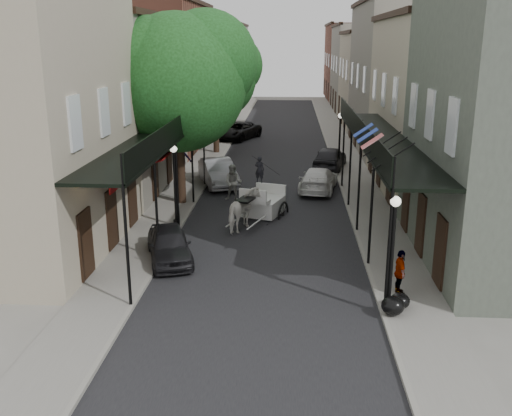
# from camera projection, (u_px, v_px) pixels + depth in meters

# --- Properties ---
(ground) EXTENTS (140.00, 140.00, 0.00)m
(ground) POSITION_uv_depth(u_px,v_px,m) (260.00, 285.00, 19.86)
(ground) COLOR gray
(ground) RESTS_ON ground
(road) EXTENTS (8.00, 90.00, 0.01)m
(road) POSITION_uv_depth(u_px,v_px,m) (276.00, 165.00, 39.01)
(road) COLOR black
(road) RESTS_ON ground
(sidewalk_left) EXTENTS (2.20, 90.00, 0.12)m
(sidewalk_left) POSITION_uv_depth(u_px,v_px,m) (203.00, 164.00, 39.29)
(sidewalk_left) COLOR gray
(sidewalk_left) RESTS_ON ground
(sidewalk_right) EXTENTS (2.20, 90.00, 0.12)m
(sidewalk_right) POSITION_uv_depth(u_px,v_px,m) (349.00, 165.00, 38.70)
(sidewalk_right) COLOR gray
(sidewalk_right) RESTS_ON ground
(building_row_left) EXTENTS (5.00, 80.00, 10.50)m
(building_row_left) POSITION_uv_depth(u_px,v_px,m) (177.00, 78.00, 47.62)
(building_row_left) COLOR #A49983
(building_row_left) RESTS_ON ground
(building_row_right) EXTENTS (5.00, 80.00, 10.50)m
(building_row_right) POSITION_uv_depth(u_px,v_px,m) (385.00, 78.00, 46.61)
(building_row_right) COLOR slate
(building_row_right) RESTS_ON ground
(gallery_left) EXTENTS (2.20, 18.05, 4.88)m
(gallery_left) POSITION_uv_depth(u_px,v_px,m) (162.00, 136.00, 25.69)
(gallery_left) COLOR black
(gallery_left) RESTS_ON sidewalk_left
(gallery_right) EXTENTS (2.20, 18.05, 4.88)m
(gallery_right) POSITION_uv_depth(u_px,v_px,m) (377.00, 138.00, 25.12)
(gallery_right) COLOR black
(gallery_right) RESTS_ON sidewalk_right
(tree_near) EXTENTS (7.31, 6.80, 9.63)m
(tree_near) POSITION_uv_depth(u_px,v_px,m) (186.00, 77.00, 28.03)
(tree_near) COLOR #382619
(tree_near) RESTS_ON sidewalk_left
(tree_far) EXTENTS (6.45, 6.00, 8.61)m
(tree_far) POSITION_uv_depth(u_px,v_px,m) (220.00, 74.00, 41.62)
(tree_far) COLOR #382619
(tree_far) RESTS_ON sidewalk_left
(lamppost_right_near) EXTENTS (0.32, 0.32, 3.71)m
(lamppost_right_near) POSITION_uv_depth(u_px,v_px,m) (392.00, 253.00, 17.13)
(lamppost_right_near) COLOR black
(lamppost_right_near) RESTS_ON sidewalk_right
(lamppost_left) EXTENTS (0.32, 0.32, 3.71)m
(lamppost_left) POSITION_uv_depth(u_px,v_px,m) (175.00, 185.00, 25.27)
(lamppost_left) COLOR black
(lamppost_left) RESTS_ON sidewalk_left
(lamppost_right_far) EXTENTS (0.32, 0.32, 3.71)m
(lamppost_right_far) POSITION_uv_depth(u_px,v_px,m) (339.00, 141.00, 36.28)
(lamppost_right_far) COLOR black
(lamppost_right_far) RESTS_ON sidewalk_right
(horse) EXTENTS (1.62, 2.37, 1.83)m
(horse) POSITION_uv_depth(u_px,v_px,m) (244.00, 211.00, 25.41)
(horse) COLOR white
(horse) RESTS_ON ground
(carriage) EXTENTS (2.44, 3.04, 3.07)m
(carriage) POSITION_uv_depth(u_px,v_px,m) (267.00, 190.00, 27.87)
(carriage) COLOR black
(carriage) RESTS_ON ground
(pedestrian_walking) EXTENTS (1.00, 0.82, 1.93)m
(pedestrian_walking) POSITION_uv_depth(u_px,v_px,m) (233.00, 183.00, 30.21)
(pedestrian_walking) COLOR #A3A299
(pedestrian_walking) RESTS_ON ground
(pedestrian_sidewalk_left) EXTENTS (1.30, 0.80, 1.93)m
(pedestrian_sidewalk_left) POSITION_uv_depth(u_px,v_px,m) (182.00, 158.00, 35.84)
(pedestrian_sidewalk_left) COLOR gray
(pedestrian_sidewalk_left) RESTS_ON sidewalk_left
(pedestrian_sidewalk_right) EXTENTS (0.44, 0.93, 1.54)m
(pedestrian_sidewalk_right) POSITION_uv_depth(u_px,v_px,m) (400.00, 272.00, 18.67)
(pedestrian_sidewalk_right) COLOR gray
(pedestrian_sidewalk_right) RESTS_ON sidewalk_right
(car_left_near) EXTENTS (2.63, 4.15, 1.32)m
(car_left_near) POSITION_uv_depth(u_px,v_px,m) (169.00, 245.00, 21.91)
(car_left_near) COLOR black
(car_left_near) RESTS_ON ground
(car_left_mid) EXTENTS (3.05, 4.94, 1.54)m
(car_left_mid) POSITION_uv_depth(u_px,v_px,m) (218.00, 172.00, 33.43)
(car_left_mid) COLOR #A1A1A7
(car_left_mid) RESTS_ON ground
(car_left_far) EXTENTS (4.31, 5.85, 1.48)m
(car_left_far) POSITION_uv_depth(u_px,v_px,m) (238.00, 131.00, 49.12)
(car_left_far) COLOR black
(car_left_far) RESTS_ON ground
(car_right_near) EXTENTS (2.58, 4.82, 1.33)m
(car_right_near) POSITION_uv_depth(u_px,v_px,m) (318.00, 179.00, 32.23)
(car_right_near) COLOR silver
(car_right_near) RESTS_ON ground
(car_right_far) EXTENTS (2.73, 4.77, 1.53)m
(car_right_far) POSITION_uv_depth(u_px,v_px,m) (330.00, 158.00, 37.63)
(car_right_far) COLOR black
(car_right_far) RESTS_ON ground
(trash_bags) EXTENTS (0.96, 1.11, 0.60)m
(trash_bags) POSITION_uv_depth(u_px,v_px,m) (396.00, 304.00, 17.55)
(trash_bags) COLOR black
(trash_bags) RESTS_ON sidewalk_right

